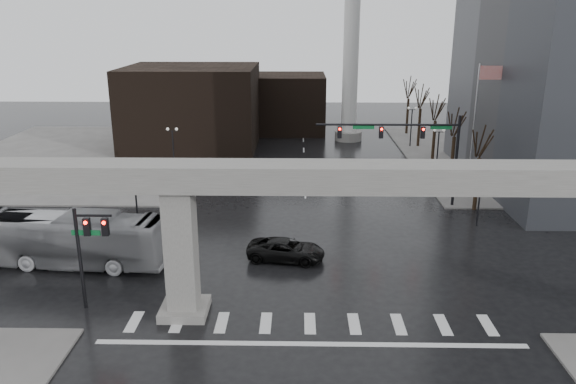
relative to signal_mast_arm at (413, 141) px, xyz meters
The scene contains 23 objects.
ground 21.64m from the signal_mast_arm, 115.57° to the right, with size 160.00×160.00×0.00m, color black.
sidewalk_ne 24.86m from the signal_mast_arm, 45.33° to the left, with size 28.00×36.00×0.15m, color slate.
sidewalk_nw 39.41m from the signal_mast_arm, 153.82° to the left, with size 28.00×36.00×0.15m, color slate.
elevated_guideway 20.35m from the signal_mast_arm, 112.35° to the right, with size 48.00×2.60×8.70m.
building_far_left 32.68m from the signal_mast_arm, 134.74° to the left, with size 16.00×14.00×10.00m, color black.
building_far_mid 35.02m from the signal_mast_arm, 108.32° to the left, with size 10.00×10.00×8.00m, color black.
smokestack 28.38m from the signal_mast_arm, 96.28° to the left, with size 3.60×3.60×30.00m.
signal_mast_arm is the anchor object (origin of this frame).
signal_left_pole 28.09m from the signal_mast_arm, 139.26° to the right, with size 2.30×0.30×6.00m.
flagpole_assembly 7.27m from the signal_mast_arm, 26.93° to the left, with size 2.06×0.12×12.00m.
lamp_right_0 6.99m from the signal_mast_arm, 46.80° to the right, with size 1.22×0.32×5.11m.
lamp_right_1 10.51m from the signal_mast_arm, 63.90° to the left, with size 1.22×0.32×5.11m.
lamp_right_2 23.75m from the signal_mast_arm, 79.01° to the left, with size 1.22×0.32×5.11m.
lamp_left_0 23.12m from the signal_mast_arm, 167.96° to the right, with size 1.22×0.32×5.11m.
lamp_left_1 24.42m from the signal_mast_arm, 157.75° to the left, with size 1.22×0.32×5.11m.
lamp_left_2 32.40m from the signal_mast_arm, 134.11° to the left, with size 1.22×0.32×5.11m.
tree_right_0 6.37m from the signal_mast_arm, ahead, with size 1.09×1.58×7.50m.
tree_right_1 9.57m from the signal_mast_arm, 52.50° to the left, with size 1.09×1.61×7.67m.
tree_right_2 16.45m from the signal_mast_arm, 70.00° to the left, with size 1.10×1.63×7.85m.
tree_right_3 24.04m from the signal_mast_arm, 76.58° to the left, with size 1.11×1.66×8.02m.
tree_right_4 31.83m from the signal_mast_arm, 79.94° to the left, with size 1.12×1.69×8.19m.
pickup_truck 16.38m from the signal_mast_arm, 132.30° to the right, with size 2.42×5.26×1.46m, color black.
city_bus 27.98m from the signal_mast_arm, 153.11° to the right, with size 3.02×12.93×3.60m, color #96979A.
Camera 1 is at (-0.69, -27.89, 15.97)m, focal length 35.00 mm.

